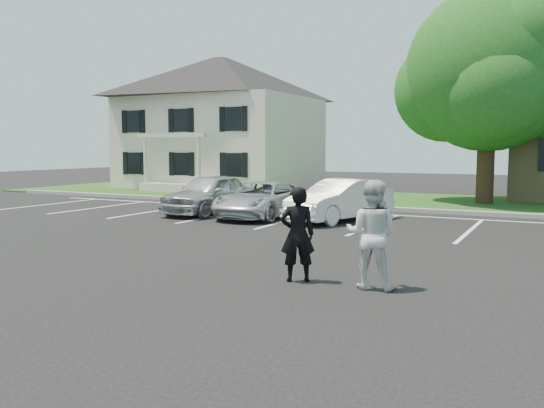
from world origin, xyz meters
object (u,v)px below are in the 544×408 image
at_px(car_silver_west, 210,194).
at_px(car_white_sedan, 340,200).
at_px(man_white_shirt, 372,234).
at_px(car_silver_minivan, 262,200).
at_px(tree, 491,74).
at_px(man_black_suit, 297,234).
at_px(house, 221,123).

xyz_separation_m(car_silver_west, car_white_sedan, (4.91, 0.12, -0.05)).
bearing_deg(car_white_sedan, man_white_shirt, -47.39).
distance_m(man_white_shirt, car_silver_minivan, 10.15).
relative_size(tree, car_white_sedan, 2.16).
relative_size(man_black_suit, car_white_sedan, 0.41).
distance_m(man_white_shirt, car_white_sedan, 8.95).
distance_m(tree, car_silver_west, 12.46).
distance_m(house, man_black_suit, 24.52).
bearing_deg(man_white_shirt, man_black_suit, 0.43).
bearing_deg(car_silver_west, man_black_suit, -46.23).
height_order(car_silver_west, car_white_sedan, car_silver_west).
bearing_deg(man_black_suit, car_silver_west, -80.89).
xyz_separation_m(man_white_shirt, car_silver_minivan, (-6.29, 7.97, -0.31)).
relative_size(car_silver_west, car_white_sedan, 1.03).
height_order(house, man_white_shirt, house).
bearing_deg(man_white_shirt, tree, -94.24).
height_order(house, car_white_sedan, house).
bearing_deg(tree, man_black_suit, -94.73).
distance_m(man_white_shirt, car_silver_west, 11.72).
bearing_deg(house, man_white_shirt, -52.34).
height_order(house, car_silver_west, house).
distance_m(tree, man_white_shirt, 16.54).
height_order(tree, car_white_sedan, tree).
distance_m(car_silver_west, car_silver_minivan, 2.21).
relative_size(house, car_silver_west, 2.45).
bearing_deg(man_black_suit, car_silver_minivan, -90.45).
xyz_separation_m(man_black_suit, car_silver_minivan, (-4.98, 8.07, -0.24)).
bearing_deg(car_silver_west, man_white_shirt, -41.06).
bearing_deg(man_black_suit, man_white_shirt, 152.50).
xyz_separation_m(man_black_suit, man_white_shirt, (1.31, 0.11, 0.07)).
xyz_separation_m(car_silver_west, car_silver_minivan, (2.20, -0.12, -0.11)).
height_order(tree, car_silver_minivan, tree).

